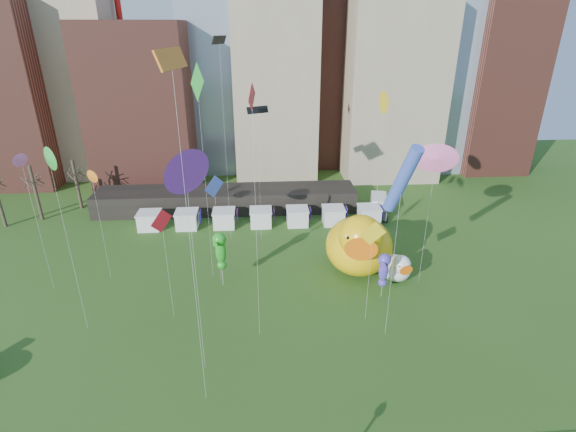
{
  "coord_description": "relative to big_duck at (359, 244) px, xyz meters",
  "views": [
    {
      "loc": [
        1.16,
        -18.17,
        25.35
      ],
      "look_at": [
        3.14,
        11.9,
        12.0
      ],
      "focal_mm": 27.0,
      "sensor_mm": 36.0,
      "label": 1
    }
  ],
  "objects": [
    {
      "name": "kite_5",
      "position": [
        -15.1,
        -0.53,
        6.96
      ],
      "size": [
        1.75,
        1.47,
        11.84
      ],
      "color": "silver",
      "rests_on": "ground"
    },
    {
      "name": "kite_6",
      "position": [
        -27.24,
        0.76,
        7.94
      ],
      "size": [
        1.07,
        0.92,
        12.2
      ],
      "color": "silver",
      "rests_on": "ground"
    },
    {
      "name": "kite_10",
      "position": [
        -14.55,
        8.9,
        20.07
      ],
      "size": [
        1.47,
        2.77,
        24.31
      ],
      "color": "silver",
      "rests_on": "ground"
    },
    {
      "name": "skyline",
      "position": [
        -9.38,
        38.08,
        17.88
      ],
      "size": [
        101.0,
        23.0,
        68.0
      ],
      "color": "brown",
      "rests_on": "ground"
    },
    {
      "name": "box_truck",
      "position": [
        6.51,
        16.03,
        -2.27
      ],
      "size": [
        3.44,
        6.28,
        2.53
      ],
      "rotation": [
        0.0,
        0.0,
        -0.22
      ],
      "color": "silver",
      "rests_on": "ground"
    },
    {
      "name": "kite_1",
      "position": [
        -32.41,
        -1.33,
        10.31
      ],
      "size": [
        0.46,
        1.22,
        14.59
      ],
      "color": "silver",
      "rests_on": "ground"
    },
    {
      "name": "seahorse_purple",
      "position": [
        1.42,
        -4.94,
        -0.14
      ],
      "size": [
        1.64,
        1.83,
        4.98
      ],
      "rotation": [
        0.0,
        0.0,
        -0.38
      ],
      "color": "silver",
      "rests_on": "ground"
    },
    {
      "name": "small_duck",
      "position": [
        3.77,
        -1.85,
        -1.99
      ],
      "size": [
        3.83,
        4.71,
        3.42
      ],
      "rotation": [
        0.0,
        0.0,
        0.17
      ],
      "color": "white",
      "rests_on": "ground"
    },
    {
      "name": "kite_2",
      "position": [
        -10.66,
        8.89,
        12.76
      ],
      "size": [
        2.51,
        1.4,
        16.86
      ],
      "color": "silver",
      "rests_on": "ground"
    },
    {
      "name": "bare_trees",
      "position": [
        -41.79,
        17.56,
        0.45
      ],
      "size": [
        8.44,
        6.44,
        8.5
      ],
      "color": "#382B21",
      "rests_on": "ground"
    },
    {
      "name": "kite_13",
      "position": [
        0.26,
        -10.62,
        10.99
      ],
      "size": [
        2.19,
        3.64,
        17.55
      ],
      "color": "silver",
      "rests_on": "ground"
    },
    {
      "name": "pavilion",
      "position": [
        -15.63,
        19.02,
        -1.96
      ],
      "size": [
        38.0,
        6.0,
        3.2
      ],
      "primitive_type": "cube",
      "color": "black",
      "rests_on": "ground"
    },
    {
      "name": "kite_4",
      "position": [
        -1.04,
        -8.44,
        5.29
      ],
      "size": [
        2.26,
        0.37,
        10.13
      ],
      "color": "silver",
      "rests_on": "ground"
    },
    {
      "name": "big_duck",
      "position": [
        0.0,
        0.0,
        0.0
      ],
      "size": [
        8.95,
        10.79,
        7.76
      ],
      "rotation": [
        0.0,
        0.0,
        -0.2
      ],
      "color": "yellow",
      "rests_on": "ground"
    },
    {
      "name": "kite_3",
      "position": [
        -16.03,
        0.15,
        16.7
      ],
      "size": [
        1.66,
        3.15,
        22.32
      ],
      "color": "silver",
      "rests_on": "ground"
    },
    {
      "name": "seahorse_green",
      "position": [
        -14.79,
        -1.75,
        0.91
      ],
      "size": [
        1.8,
        2.04,
        6.23
      ],
      "rotation": [
        0.0,
        0.0,
        -0.33
      ],
      "color": "silver",
      "rests_on": "ground"
    },
    {
      "name": "kite_8",
      "position": [
        -10.96,
        -9.91,
        16.26
      ],
      "size": [
        0.5,
        1.9,
        21.69
      ],
      "color": "silver",
      "rests_on": "ground"
    },
    {
      "name": "vendor_tents",
      "position": [
        -10.61,
        13.02,
        -2.46
      ],
      "size": [
        33.24,
        2.8,
        2.4
      ],
      "color": "white",
      "rests_on": "ground"
    },
    {
      "name": "kite_11",
      "position": [
        -26.61,
        -8.11,
        12.37
      ],
      "size": [
        1.37,
        1.51,
        16.89
      ],
      "color": "silver",
      "rests_on": "ground"
    },
    {
      "name": "kite_7",
      "position": [
        -15.39,
        -13.77,
        13.02
      ],
      "size": [
        1.89,
        2.58,
        18.03
      ],
      "color": "silver",
      "rests_on": "ground"
    },
    {
      "name": "kite_9",
      "position": [
        6.15,
        -2.47,
        10.15
      ],
      "size": [
        2.83,
        1.03,
        15.14
      ],
      "color": "silver",
      "rests_on": "ground"
    },
    {
      "name": "kite_0",
      "position": [
        -19.08,
        -6.83,
        6.22
      ],
      "size": [
        1.61,
        1.39,
        11.02
      ],
      "color": "silver",
      "rests_on": "ground"
    },
    {
      "name": "kite_14",
      "position": [
        -14.98,
        -16.91,
        20.0
      ],
      "size": [
        1.17,
        3.52,
        24.25
      ],
      "color": "silver",
      "rests_on": "ground"
    },
    {
      "name": "kite_12",
      "position": [
        1.72,
        0.9,
        14.85
      ],
      "size": [
        0.33,
        2.17,
        19.53
      ],
      "color": "silver",
      "rests_on": "ground"
    }
  ]
}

